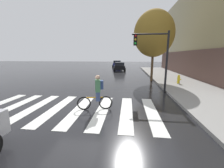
% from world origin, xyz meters
% --- Properties ---
extents(ground_plane, '(120.00, 120.00, 0.00)m').
position_xyz_m(ground_plane, '(0.00, 0.00, 0.00)').
color(ground_plane, black).
extents(crosswalk_stripes, '(8.66, 4.16, 0.01)m').
position_xyz_m(crosswalk_stripes, '(-0.14, 0.00, 0.01)').
color(crosswalk_stripes, silver).
rests_on(crosswalk_stripes, ground).
extents(sedan_mid, '(2.21, 4.40, 1.49)m').
position_xyz_m(sedan_mid, '(1.31, 18.73, 0.77)').
color(sedan_mid, black).
rests_on(sedan_mid, ground).
extents(sedan_far, '(2.34, 4.59, 1.55)m').
position_xyz_m(sedan_far, '(0.24, 26.65, 0.80)').
color(sedan_far, navy).
rests_on(sedan_far, ground).
extents(cyclist, '(1.69, 0.43, 1.69)m').
position_xyz_m(cyclist, '(1.35, 0.10, 0.84)').
color(cyclist, black).
rests_on(cyclist, ground).
extents(traffic_light_near, '(2.47, 0.28, 4.20)m').
position_xyz_m(traffic_light_near, '(4.56, 3.77, 2.86)').
color(traffic_light_near, black).
rests_on(traffic_light_near, ground).
extents(fire_hydrant, '(0.33, 0.22, 0.78)m').
position_xyz_m(fire_hydrant, '(7.30, 6.73, 0.53)').
color(fire_hydrant, gold).
rests_on(fire_hydrant, sidewalk).
extents(street_tree_near, '(3.91, 3.91, 6.96)m').
position_xyz_m(street_tree_near, '(5.23, 8.63, 4.70)').
color(street_tree_near, '#4C3823').
rests_on(street_tree_near, ground).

